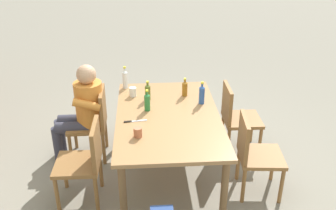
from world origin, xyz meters
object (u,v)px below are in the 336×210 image
(dining_table, at_px, (168,121))
(bottle_amber, at_px, (185,88))
(person_in_white_shirt, at_px, (83,108))
(bottle_clear, at_px, (125,79))
(cup_terracotta, at_px, (138,132))
(bottle_green, at_px, (147,102))
(bottle_blue, at_px, (202,94))
(chair_near_left, at_px, (254,152))
(cup_white, at_px, (133,92))
(bottle_olive, at_px, (148,92))
(chair_near_right, at_px, (236,115))
(table_knife, at_px, (134,121))
(chair_far_left, at_px, (85,159))
(chair_far_right, at_px, (94,120))

(dining_table, distance_m, bottle_amber, 0.56)
(person_in_white_shirt, bearing_deg, bottle_clear, -53.56)
(cup_terracotta, bearing_deg, bottle_green, -10.56)
(bottle_blue, bearing_deg, bottle_amber, 37.46)
(chair_near_left, xyz_separation_m, cup_white, (0.89, 1.23, 0.30))
(bottle_green, bearing_deg, cup_white, 23.18)
(bottle_blue, bearing_deg, cup_terracotta, 133.36)
(cup_white, bearing_deg, cup_terracotta, -176.30)
(bottle_olive, bearing_deg, chair_near_right, -90.10)
(chair_near_left, distance_m, table_knife, 1.27)
(bottle_clear, xyz_separation_m, bottle_amber, (-0.28, -0.70, -0.02))
(chair_near_left, height_order, chair_near_right, same)
(dining_table, relative_size, chair_near_left, 2.02)
(chair_far_left, bearing_deg, table_knife, -59.99)
(chair_far_right, distance_m, cup_white, 0.57)
(chair_far_right, xyz_separation_m, chair_near_left, (-0.78, -1.70, 0.00))
(chair_near_left, distance_m, cup_terracotta, 1.21)
(chair_far_left, xyz_separation_m, person_in_white_shirt, (0.79, 0.11, 0.17))
(bottle_amber, distance_m, cup_white, 0.61)
(person_in_white_shirt, distance_m, cup_terracotta, 1.04)
(chair_far_right, relative_size, table_knife, 3.61)
(chair_near_right, distance_m, bottle_green, 1.15)
(chair_far_left, xyz_separation_m, bottle_green, (0.52, -0.63, 0.35))
(chair_near_left, bearing_deg, chair_near_right, 0.02)
(person_in_white_shirt, relative_size, bottle_clear, 4.22)
(dining_table, relative_size, chair_near_right, 2.02)
(dining_table, xyz_separation_m, bottle_olive, (0.40, 0.21, 0.17))
(person_in_white_shirt, xyz_separation_m, cup_terracotta, (-0.81, -0.64, 0.13))
(chair_near_right, height_order, cup_white, chair_near_right)
(person_in_white_shirt, bearing_deg, table_knife, -130.67)
(chair_far_right, height_order, chair_near_left, same)
(bottle_olive, bearing_deg, cup_white, 58.20)
(chair_far_left, bearing_deg, chair_near_right, -64.96)
(bottle_clear, xyz_separation_m, table_knife, (-0.87, -0.11, -0.12))
(chair_near_right, distance_m, bottle_amber, 0.71)
(chair_near_right, xyz_separation_m, bottle_olive, (0.00, 1.05, 0.35))
(bottle_green, bearing_deg, bottle_olive, -2.45)
(bottle_green, height_order, cup_white, bottle_green)
(bottle_amber, distance_m, table_knife, 0.84)
(dining_table, bearing_deg, chair_near_right, -64.97)
(bottle_olive, xyz_separation_m, cup_white, (0.11, 0.17, -0.05))
(chair_near_left, height_order, cup_terracotta, chair_near_left)
(chair_near_right, height_order, cup_terracotta, chair_near_right)
(chair_far_left, relative_size, chair_near_left, 1.00)
(dining_table, distance_m, bottle_olive, 0.48)
(chair_far_left, height_order, bottle_green, bottle_green)
(bottle_blue, height_order, table_knife, bottle_blue)
(dining_table, distance_m, cup_white, 0.65)
(dining_table, bearing_deg, table_knife, 107.73)
(chair_far_left, xyz_separation_m, table_knife, (0.28, -0.49, 0.25))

